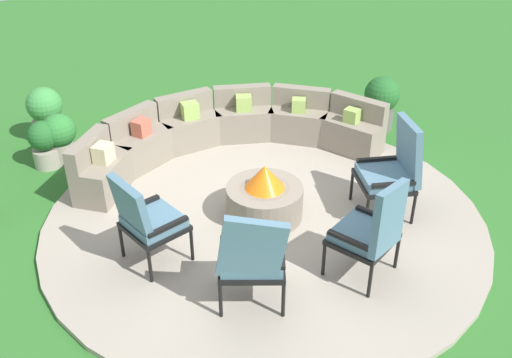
{
  "coord_description": "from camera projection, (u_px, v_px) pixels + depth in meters",
  "views": [
    {
      "loc": [
        -2.75,
        -4.73,
        3.89
      ],
      "look_at": [
        0.0,
        0.2,
        0.45
      ],
      "focal_mm": 40.45,
      "sensor_mm": 36.0,
      "label": 1
    }
  ],
  "objects": [
    {
      "name": "potted_plant_1",
      "position": [
        60.0,
        135.0,
        7.68
      ],
      "size": [
        0.45,
        0.45,
        0.69
      ],
      "color": "#A89E8E",
      "rests_on": "ground_plane"
    },
    {
      "name": "curved_stone_bench",
      "position": [
        224.0,
        133.0,
        7.8
      ],
      "size": [
        4.11,
        1.9,
        0.73
      ],
      "color": "gray",
      "rests_on": "patio_circle"
    },
    {
      "name": "lounge_chair_front_left",
      "position": [
        146.0,
        218.0,
        5.68
      ],
      "size": [
        0.69,
        0.67,
        1.04
      ],
      "rotation": [
        0.0,
        0.0,
        4.94
      ],
      "color": "black",
      "rests_on": "patio_circle"
    },
    {
      "name": "lounge_chair_front_right",
      "position": [
        252.0,
        257.0,
        5.15
      ],
      "size": [
        0.8,
        0.8,
        1.11
      ],
      "rotation": [
        0.0,
        0.0,
        5.78
      ],
      "color": "black",
      "rests_on": "patio_circle"
    },
    {
      "name": "potted_plant_4",
      "position": [
        381.0,
        101.0,
        8.52
      ],
      "size": [
        0.52,
        0.52,
        0.81
      ],
      "color": "#605B56",
      "rests_on": "ground_plane"
    },
    {
      "name": "potted_plant_0",
      "position": [
        44.0,
        143.0,
        7.6
      ],
      "size": [
        0.4,
        0.4,
        0.65
      ],
      "color": "#A89E8E",
      "rests_on": "ground_plane"
    },
    {
      "name": "lounge_chair_back_right",
      "position": [
        394.0,
        168.0,
        6.46
      ],
      "size": [
        0.78,
        0.78,
        1.15
      ],
      "rotation": [
        0.0,
        0.0,
        7.5
      ],
      "color": "black",
      "rests_on": "patio_circle"
    },
    {
      "name": "potted_plant_5",
      "position": [
        46.0,
        113.0,
        8.21
      ],
      "size": [
        0.5,
        0.5,
        0.8
      ],
      "color": "#A89E8E",
      "rests_on": "ground_plane"
    },
    {
      "name": "patio_circle",
      "position": [
        264.0,
        218.0,
        6.69
      ],
      "size": [
        5.04,
        5.04,
        0.06
      ],
      "primitive_type": "cylinder",
      "color": "#9E9384",
      "rests_on": "ground_plane"
    },
    {
      "name": "ground_plane",
      "position": [
        264.0,
        220.0,
        6.7
      ],
      "size": [
        24.0,
        24.0,
        0.0
      ],
      "primitive_type": "plane",
      "color": "#2D6B28"
    },
    {
      "name": "lounge_chair_back_left",
      "position": [
        373.0,
        230.0,
        5.5
      ],
      "size": [
        0.76,
        0.76,
        1.11
      ],
      "rotation": [
        0.0,
        0.0,
        6.67
      ],
      "color": "black",
      "rests_on": "patio_circle"
    },
    {
      "name": "fire_pit",
      "position": [
        265.0,
        197.0,
        6.54
      ],
      "size": [
        0.88,
        0.88,
        0.67
      ],
      "color": "gray",
      "rests_on": "patio_circle"
    }
  ]
}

